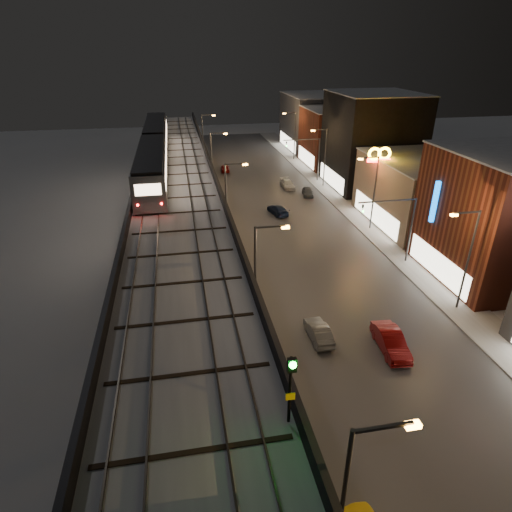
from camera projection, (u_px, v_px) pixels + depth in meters
ground at (312, 474)px, 22.76m from camera, size 220.00×220.00×0.00m
road_surface at (287, 222)px, 54.78m from camera, size 17.00×120.00×0.06m
sidewalk_right at (361, 217)px, 56.40m from camera, size 4.00×120.00×0.14m
under_viaduct_pavement at (181, 230)px, 52.57m from camera, size 11.00×120.00×0.06m
elevated_viaduct at (177, 194)px, 47.30m from camera, size 9.00×100.00×6.30m
viaduct_trackbed at (177, 187)px, 47.07m from camera, size 8.40×100.00×0.32m
viaduct_parapet_streetside at (216, 181)px, 47.60m from camera, size 0.30×100.00×1.10m
viaduct_parapet_far at (136, 185)px, 46.18m from camera, size 0.30×100.00×1.10m
building_b at (506, 217)px, 39.82m from camera, size 12.20×12.20×12.16m
building_c at (423, 192)px, 53.03m from camera, size 12.20×15.20×8.16m
building_d at (372, 141)px, 65.78m from camera, size 12.20×13.20×14.16m
building_e at (338, 137)px, 78.99m from camera, size 12.20×12.20×10.16m
building_f at (316, 122)px, 91.09m from camera, size 12.20×16.20×11.16m
streetlight_left_0 at (350, 501)px, 15.95m from camera, size 2.57×0.28×9.00m
streetlight_left_1 at (259, 273)px, 31.80m from camera, size 2.57×0.28×9.00m
streetlight_right_1 at (467, 254)px, 34.60m from camera, size 2.56×0.28×9.00m
streetlight_left_2 at (228, 197)px, 47.64m from camera, size 2.57×0.28×9.00m
streetlight_right_2 at (373, 188)px, 50.45m from camera, size 2.56×0.28×9.00m
streetlight_left_3 at (213, 159)px, 63.49m from camera, size 2.57×0.28×9.00m
streetlight_right_3 at (324, 154)px, 66.29m from camera, size 2.56×0.28×9.00m
streetlight_left_4 at (204, 136)px, 79.33m from camera, size 2.57×0.28×9.00m
streetlight_right_4 at (293, 132)px, 82.14m from camera, size 2.56×0.28×9.00m
traffic_light_rig_a at (401, 223)px, 42.71m from camera, size 6.10×0.34×7.00m
traffic_light_rig_b at (312, 154)px, 69.11m from camera, size 6.10×0.34×7.00m
subway_train at (154, 149)px, 54.79m from camera, size 3.14×37.91×3.76m
rail_signal at (291, 378)px, 16.44m from camera, size 0.39×0.45×3.35m
car_near_white at (318, 332)px, 32.86m from camera, size 1.40×3.94×1.29m
car_mid_dark at (278, 210)px, 57.06m from camera, size 2.53×4.50×1.23m
car_far_white at (225, 168)px, 76.05m from camera, size 1.72×3.77×1.26m
car_onc_silver at (391, 342)px, 31.59m from camera, size 1.99×4.73×1.52m
car_onc_white at (287, 185)px, 67.41m from camera, size 1.82×4.29×1.23m
car_onc_red at (308, 192)px, 63.93m from camera, size 2.10×3.88×1.25m
sign_mcdonalds at (378, 163)px, 51.23m from camera, size 2.86×0.64×9.60m
sign_carwash at (440, 208)px, 40.63m from camera, size 1.77×0.35×9.18m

